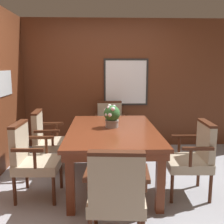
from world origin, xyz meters
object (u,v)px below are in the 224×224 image
chair_head_near (117,193)px  potted_plant (112,116)px  chair_right_near (193,155)px  dining_table (112,135)px  chair_head_far (110,124)px  chair_left_far (47,138)px  chair_left_near (32,157)px

chair_head_near → potted_plant: bearing=-85.7°
chair_head_near → chair_right_near: (0.99, 0.91, 0.00)m
chair_head_near → chair_right_near: same height
dining_table → chair_head_far: chair_head_far is taller
chair_head_near → chair_left_far: bearing=-57.0°
dining_table → chair_head_near: (-0.02, -1.33, -0.15)m
chair_head_near → potted_plant: 1.47m
dining_table → potted_plant: potted_plant is taller
chair_head_near → chair_left_far: 2.00m
potted_plant → chair_left_far: bearing=159.9°
chair_left_far → chair_left_near: bearing=176.0°
chair_head_near → chair_head_far: (0.03, 2.66, 0.00)m
dining_table → chair_left_near: size_ratio=1.99×
chair_left_near → potted_plant: potted_plant is taller
chair_left_near → potted_plant: (0.98, 0.47, 0.41)m
chair_head_far → chair_left_far: size_ratio=1.00×
dining_table → chair_right_near: 1.07m
chair_head_far → potted_plant: bearing=-93.0°
chair_head_far → chair_left_far: same height
chair_right_near → dining_table: bearing=-111.0°
chair_left_near → potted_plant: 1.16m
chair_head_far → chair_left_far: 1.33m
chair_head_near → chair_left_near: 1.34m
chair_left_near → chair_right_near: (1.95, -0.02, 0.00)m
chair_left_near → chair_head_far: bearing=-27.6°
potted_plant → dining_table: bearing=-86.0°
chair_head_near → chair_left_far: size_ratio=1.00×
chair_left_near → chair_head_near: bearing=-131.7°
chair_head_far → chair_left_near: 1.99m
chair_head_near → potted_plant: size_ratio=2.87×
dining_table → chair_left_far: bearing=156.0°
dining_table → chair_left_near: bearing=-158.1°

